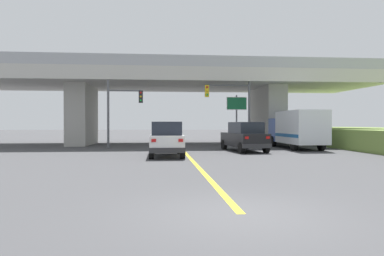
{
  "coord_description": "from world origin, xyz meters",
  "views": [
    {
      "loc": [
        -1.73,
        -7.3,
        1.9
      ],
      "look_at": [
        0.6,
        17.5,
        1.61
      ],
      "focal_mm": 33.19,
      "sensor_mm": 36.0,
      "label": 1
    }
  ],
  "objects": [
    {
      "name": "suv_crossing",
      "position": [
        4.17,
        16.74,
        1.01
      ],
      "size": [
        2.51,
        4.98,
        2.02
      ],
      "rotation": [
        0.0,
        0.0,
        0.13
      ],
      "color": "black",
      "rests_on": "ground"
    },
    {
      "name": "overpass_bridge",
      "position": [
        0.0,
        25.96,
        5.26
      ],
      "size": [
        35.97,
        10.43,
        7.38
      ],
      "color": "#B7B5AD",
      "rests_on": "ground"
    },
    {
      "name": "lane_divider_stripe",
      "position": [
        0.0,
        11.68,
        0.0
      ],
      "size": [
        0.2,
        23.36,
        0.01
      ],
      "primitive_type": "cube",
      "color": "yellow",
      "rests_on": "ground"
    },
    {
      "name": "box_truck",
      "position": [
        8.78,
        18.85,
        1.53
      ],
      "size": [
        2.33,
        6.82,
        2.87
      ],
      "color": "navy",
      "rests_on": "ground"
    },
    {
      "name": "traffic_signal_nearside",
      "position": [
        4.39,
        21.16,
        3.65
      ],
      "size": [
        3.74,
        0.36,
        5.64
      ],
      "color": "#56595E",
      "rests_on": "ground"
    },
    {
      "name": "ground",
      "position": [
        0.0,
        25.96,
        0.0
      ],
      "size": [
        160.0,
        160.0,
        0.0
      ],
      "primitive_type": "plane",
      "color": "#424244"
    },
    {
      "name": "traffic_signal_farside",
      "position": [
        -4.72,
        20.82,
        3.3
      ],
      "size": [
        2.77,
        0.36,
        5.32
      ],
      "color": "#56595E",
      "rests_on": "ground"
    },
    {
      "name": "suv_lead",
      "position": [
        -1.28,
        13.39,
        1.01
      ],
      "size": [
        1.94,
        4.39,
        2.02
      ],
      "color": "silver",
      "rests_on": "ground"
    },
    {
      "name": "highway_sign",
      "position": [
        5.09,
        23.32,
        3.27
      ],
      "size": [
        1.78,
        0.17,
        4.41
      ],
      "color": "slate",
      "rests_on": "ground"
    }
  ]
}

